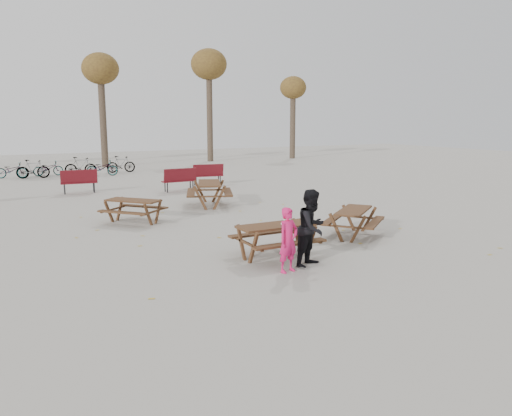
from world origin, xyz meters
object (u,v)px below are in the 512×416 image
main_picnic_table (276,232)px  picnic_table_north (134,211)px  picnic_table_east (353,223)px  soda_bottle (285,222)px  picnic_table_far (209,194)px  adult (312,228)px  food_tray (285,224)px  child (288,240)px

main_picnic_table → picnic_table_north: (-1.92, 5.43, -0.23)m
picnic_table_east → picnic_table_north: bearing=97.8°
soda_bottle → picnic_table_far: 7.40m
adult → picnic_table_east: adult is taller
picnic_table_east → picnic_table_north: picnic_table_east is taller
food_tray → adult: bearing=-77.8°
picnic_table_north → picnic_table_far: size_ratio=0.83×
main_picnic_table → picnic_table_north: bearing=109.5°
adult → food_tray: bearing=77.1°
picnic_table_far → picnic_table_east: bearing=-144.5°
main_picnic_table → picnic_table_east: (2.90, 0.84, -0.22)m
child → picnic_table_east: size_ratio=0.79×
main_picnic_table → picnic_table_north: main_picnic_table is taller
picnic_table_east → main_picnic_table: bearing=157.5°
picnic_table_east → child: bearing=172.0°
food_tray → child: 1.13m
child → food_tray: bearing=47.2°
picnic_table_north → child: bearing=-28.0°
food_tray → child: (-0.53, -0.99, -0.11)m
child → adult: bearing=-0.8°
child → adult: 0.75m
adult → picnic_table_far: adult is taller
main_picnic_table → soda_bottle: size_ratio=10.59×
soda_bottle → picnic_table_east: 2.94m
food_tray → child: bearing=-118.1°
adult → picnic_table_north: 6.75m
picnic_table_north → soda_bottle: bearing=-21.1°
adult → picnic_table_far: 8.16m
soda_bottle → food_tray: bearing=32.3°
adult → picnic_table_east: size_ratio=0.97×
child → adult: size_ratio=0.81×
soda_bottle → main_picnic_table: bearing=146.2°
picnic_table_north → picnic_table_east: bearing=4.8°
picnic_table_far → child: bearing=-169.8°
soda_bottle → picnic_table_far: (1.17, 7.30, -0.41)m
soda_bottle → picnic_table_east: bearing=19.1°
main_picnic_table → picnic_table_east: size_ratio=1.04×
soda_bottle → picnic_table_north: bearing=110.6°
adult → picnic_table_north: size_ratio=1.00×
adult → picnic_table_north: bearing=84.7°
food_tray → picnic_table_far: (1.14, 7.28, -0.36)m
food_tray → adult: (0.18, -0.82, 0.05)m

